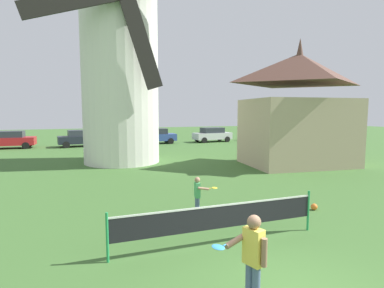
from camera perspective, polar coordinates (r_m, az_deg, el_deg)
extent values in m
cylinder|color=silver|center=(20.14, -13.25, 11.63)|extent=(4.73, 4.73, 10.52)
cylinder|color=#238E4C|center=(7.03, -15.61, -16.55)|extent=(0.06, 0.06, 1.10)
cylinder|color=#238E4C|center=(9.05, 20.96, -11.58)|extent=(0.06, 0.06, 1.10)
cube|color=black|center=(7.61, 5.26, -13.56)|extent=(5.26, 0.01, 0.55)
cube|color=white|center=(7.52, 5.29, -11.44)|extent=(5.26, 0.02, 0.04)
cylinder|color=slate|center=(5.66, 11.90, -24.62)|extent=(0.14, 0.14, 0.70)
cylinder|color=slate|center=(5.73, 10.73, -24.14)|extent=(0.14, 0.14, 0.70)
cube|color=#E5CC4C|center=(5.39, 11.46, -18.33)|extent=(0.28, 0.38, 0.62)
sphere|color=#89664C|center=(5.24, 11.56, -14.13)|extent=(0.23, 0.23, 0.23)
cylinder|color=#89664C|center=(5.28, 13.38, -19.19)|extent=(0.10, 0.10, 0.46)
cylinder|color=#89664C|center=(5.33, 8.28, -17.48)|extent=(0.48, 0.24, 0.18)
cylinder|color=#338CCC|center=(5.21, 6.79, -18.04)|extent=(0.22, 0.09, 0.04)
ellipsoid|color=#338CCC|center=(5.07, 4.93, -18.72)|extent=(0.25, 0.28, 0.03)
cylinder|color=slate|center=(9.90, 0.88, -11.35)|extent=(0.11, 0.11, 0.54)
cylinder|color=slate|center=(9.77, 1.10, -11.59)|extent=(0.11, 0.11, 0.54)
cube|color=#4CB266|center=(9.70, 1.00, -8.61)|extent=(0.17, 0.28, 0.48)
sphere|color=tan|center=(9.62, 1.00, -6.75)|extent=(0.18, 0.18, 0.18)
cylinder|color=tan|center=(9.86, 0.74, -8.49)|extent=(0.08, 0.08, 0.36)
cylinder|color=tan|center=(9.58, 2.17, -8.35)|extent=(0.37, 0.11, 0.14)
cylinder|color=yellow|center=(9.62, 3.00, -8.30)|extent=(0.22, 0.05, 0.04)
ellipsoid|color=yellow|center=(9.69, 4.26, -8.21)|extent=(0.20, 0.26, 0.03)
sphere|color=orange|center=(11.01, 21.94, -10.87)|extent=(0.21, 0.21, 0.21)
cube|color=red|center=(31.56, -30.98, 0.45)|extent=(4.11, 1.77, 0.70)
cube|color=#2D333D|center=(31.52, -31.05, 1.59)|extent=(2.31, 1.54, 0.56)
cylinder|color=black|center=(32.16, -28.22, 0.05)|extent=(0.60, 0.19, 0.60)
cylinder|color=black|center=(30.49, -28.74, -0.26)|extent=(0.60, 0.19, 0.60)
cube|color=#1E232D|center=(30.52, -20.07, 0.78)|extent=(4.25, 2.17, 0.70)
cube|color=#2D333D|center=(30.47, -20.12, 1.96)|extent=(2.44, 1.76, 0.56)
cylinder|color=black|center=(31.57, -17.73, 0.38)|extent=(0.62, 0.25, 0.60)
cylinder|color=black|center=(29.90, -17.22, 0.10)|extent=(0.62, 0.25, 0.60)
cylinder|color=black|center=(31.27, -22.75, 0.15)|extent=(0.62, 0.25, 0.60)
cylinder|color=black|center=(29.58, -22.52, -0.15)|extent=(0.62, 0.25, 0.60)
cube|color=#334C99|center=(31.48, -6.99, 1.24)|extent=(4.30, 1.76, 0.70)
cube|color=#2D333D|center=(31.43, -7.00, 2.39)|extent=(2.42, 1.53, 0.56)
cylinder|color=black|center=(32.70, -4.86, 0.83)|extent=(0.60, 0.19, 0.60)
cylinder|color=black|center=(31.07, -4.00, 0.56)|extent=(0.60, 0.19, 0.60)
cylinder|color=black|center=(32.03, -9.87, 0.65)|extent=(0.60, 0.19, 0.60)
cylinder|color=black|center=(30.37, -9.26, 0.38)|extent=(0.60, 0.19, 0.60)
cube|color=silver|center=(33.25, 3.81, 1.52)|extent=(4.26, 2.06, 0.70)
cube|color=#2D333D|center=(33.20, 3.82, 2.61)|extent=(2.44, 1.69, 0.56)
cylinder|color=black|center=(34.70, 5.17, 1.12)|extent=(0.61, 0.23, 0.60)
cylinder|color=black|center=(33.24, 6.64, 0.89)|extent=(0.61, 0.23, 0.60)
cylinder|color=black|center=(33.39, 0.99, 0.95)|extent=(0.61, 0.23, 0.60)
cylinder|color=black|center=(31.87, 2.33, 0.71)|extent=(0.61, 0.23, 0.60)
cube|color=#999919|center=(36.01, 12.58, 1.74)|extent=(4.07, 2.03, 0.70)
cube|color=#2D333D|center=(35.97, 12.61, 2.74)|extent=(2.32, 1.68, 0.56)
cylinder|color=black|center=(37.53, 13.41, 1.35)|extent=(0.61, 0.23, 0.60)
cylinder|color=black|center=(36.21, 15.07, 1.14)|extent=(0.61, 0.23, 0.60)
cylinder|color=black|center=(35.94, 10.05, 1.22)|extent=(0.61, 0.23, 0.60)
cylinder|color=black|center=(34.56, 11.66, 1.00)|extent=(0.61, 0.23, 0.60)
cube|color=tan|center=(19.62, 19.11, 2.08)|extent=(6.43, 5.00, 4.00)
pyramid|color=brown|center=(19.75, 19.49, 13.15)|extent=(6.75, 5.25, 1.80)
cone|color=brown|center=(19.89, 19.58, 15.72)|extent=(0.70, 0.70, 1.80)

